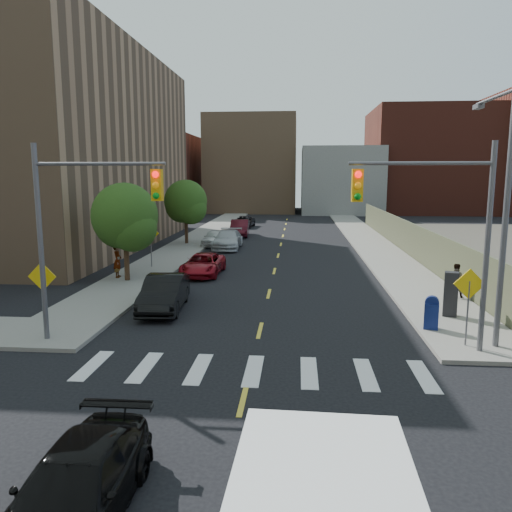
% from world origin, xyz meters
% --- Properties ---
extents(ground, '(160.00, 160.00, 0.00)m').
position_xyz_m(ground, '(0.00, 0.00, 0.00)').
color(ground, black).
rests_on(ground, ground).
extents(sidewalk_nw, '(3.50, 73.00, 0.15)m').
position_xyz_m(sidewalk_nw, '(-7.75, 41.50, 0.07)').
color(sidewalk_nw, gray).
rests_on(sidewalk_nw, ground).
extents(sidewalk_ne, '(3.50, 73.00, 0.15)m').
position_xyz_m(sidewalk_ne, '(7.75, 41.50, 0.07)').
color(sidewalk_ne, gray).
rests_on(sidewalk_ne, ground).
extents(fence_north, '(0.12, 44.00, 2.50)m').
position_xyz_m(fence_north, '(9.60, 28.00, 1.25)').
color(fence_north, '#565E42').
rests_on(fence_north, ground).
extents(building_nw, '(22.00, 30.00, 16.00)m').
position_xyz_m(building_nw, '(-22.00, 30.00, 8.00)').
color(building_nw, '#8C6B4C').
rests_on(building_nw, ground).
extents(bg_bldg_west, '(14.00, 18.00, 12.00)m').
position_xyz_m(bg_bldg_west, '(-22.00, 70.00, 6.00)').
color(bg_bldg_west, '#592319').
rests_on(bg_bldg_west, ground).
extents(bg_bldg_midwest, '(14.00, 16.00, 15.00)m').
position_xyz_m(bg_bldg_midwest, '(-6.00, 72.00, 7.50)').
color(bg_bldg_midwest, '#8C6B4C').
rests_on(bg_bldg_midwest, ground).
extents(bg_bldg_center, '(12.00, 16.00, 10.00)m').
position_xyz_m(bg_bldg_center, '(8.00, 70.00, 5.00)').
color(bg_bldg_center, gray).
rests_on(bg_bldg_center, ground).
extents(bg_bldg_east, '(18.00, 18.00, 16.00)m').
position_xyz_m(bg_bldg_east, '(22.00, 72.00, 8.00)').
color(bg_bldg_east, '#592319').
rests_on(bg_bldg_east, ground).
extents(signal_nw, '(4.59, 0.30, 7.00)m').
position_xyz_m(signal_nw, '(-5.98, 6.00, 4.53)').
color(signal_nw, '#59595E').
rests_on(signal_nw, ground).
extents(signal_ne, '(4.59, 0.30, 7.00)m').
position_xyz_m(signal_ne, '(5.98, 6.00, 4.53)').
color(signal_ne, '#59595E').
rests_on(signal_ne, ground).
extents(streetlight_ne, '(0.25, 3.70, 9.00)m').
position_xyz_m(streetlight_ne, '(8.20, 6.90, 5.22)').
color(streetlight_ne, '#59595E').
rests_on(streetlight_ne, ground).
extents(warn_sign_nw, '(1.06, 0.06, 2.83)m').
position_xyz_m(warn_sign_nw, '(-7.80, 6.50, 1.99)').
color(warn_sign_nw, '#59595E').
rests_on(warn_sign_nw, ground).
extents(warn_sign_ne, '(1.06, 0.06, 2.83)m').
position_xyz_m(warn_sign_ne, '(7.20, 6.50, 1.99)').
color(warn_sign_ne, '#59595E').
rests_on(warn_sign_ne, ground).
extents(warn_sign_midwest, '(1.06, 0.06, 2.83)m').
position_xyz_m(warn_sign_midwest, '(-7.80, 20.00, 1.99)').
color(warn_sign_midwest, '#59595E').
rests_on(warn_sign_midwest, ground).
extents(tree_west_near, '(3.66, 3.64, 5.52)m').
position_xyz_m(tree_west_near, '(-8.00, 16.05, 3.48)').
color(tree_west_near, '#332114').
rests_on(tree_west_near, ground).
extents(tree_west_far, '(3.66, 3.64, 5.52)m').
position_xyz_m(tree_west_far, '(-8.00, 31.05, 3.48)').
color(tree_west_far, '#332114').
rests_on(tree_west_far, ground).
extents(parked_car_blue, '(1.72, 3.78, 1.26)m').
position_xyz_m(parked_car_blue, '(-4.81, 12.38, 0.63)').
color(parked_car_blue, navy).
rests_on(parked_car_blue, ground).
extents(parked_car_black, '(1.98, 4.77, 1.54)m').
position_xyz_m(parked_car_black, '(-4.44, 10.60, 0.77)').
color(parked_car_black, black).
rests_on(parked_car_black, ground).
extents(parked_car_red, '(2.25, 4.65, 1.27)m').
position_xyz_m(parked_car_red, '(-4.20, 18.45, 0.64)').
color(parked_car_red, maroon).
rests_on(parked_car_red, ground).
extents(parked_car_silver, '(2.14, 5.21, 1.51)m').
position_xyz_m(parked_car_silver, '(-4.20, 29.10, 0.75)').
color(parked_car_silver, '#ACAFB4').
rests_on(parked_car_silver, ground).
extents(parked_car_white, '(2.01, 4.16, 1.37)m').
position_xyz_m(parked_car_white, '(-5.50, 30.60, 0.69)').
color(parked_car_white, silver).
rests_on(parked_car_white, ground).
extents(parked_car_maroon, '(1.95, 4.89, 1.58)m').
position_xyz_m(parked_car_maroon, '(-4.20, 37.51, 0.79)').
color(parked_car_maroon, '#3F0C14').
rests_on(parked_car_maroon, ground).
extents(parked_car_grey, '(2.48, 4.74, 1.27)m').
position_xyz_m(parked_car_grey, '(-4.71, 45.63, 0.64)').
color(parked_car_grey, black).
rests_on(parked_car_grey, ground).
extents(black_sedan, '(1.81, 4.42, 1.28)m').
position_xyz_m(black_sedan, '(-2.34, -2.97, 0.64)').
color(black_sedan, black).
rests_on(black_sedan, ground).
extents(mailbox, '(0.61, 0.52, 1.28)m').
position_xyz_m(mailbox, '(6.50, 8.30, 0.77)').
color(mailbox, navy).
rests_on(mailbox, sidewalk_ne).
extents(payphone, '(0.65, 0.58, 1.85)m').
position_xyz_m(payphone, '(7.73, 10.16, 1.07)').
color(payphone, black).
rests_on(payphone, sidewalk_ne).
extents(pedestrian_west, '(0.54, 0.74, 1.89)m').
position_xyz_m(pedestrian_west, '(-8.77, 16.68, 1.10)').
color(pedestrian_west, gray).
rests_on(pedestrian_west, sidewalk_nw).
extents(pedestrian_east, '(0.80, 0.63, 1.63)m').
position_xyz_m(pedestrian_east, '(8.91, 13.44, 0.96)').
color(pedestrian_east, gray).
rests_on(pedestrian_east, sidewalk_ne).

